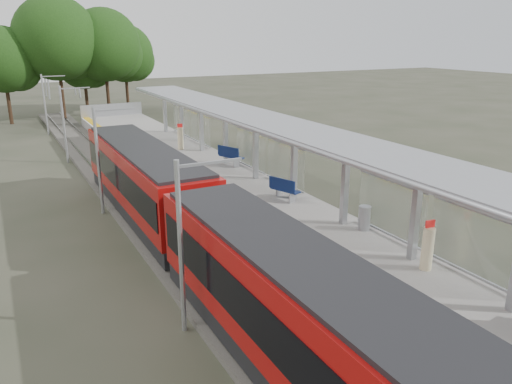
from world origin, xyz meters
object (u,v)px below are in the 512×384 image
Objects in this scene: info_pillar_far at (180,138)px; train at (198,224)px; bench_mid at (284,188)px; info_pillar_near at (428,248)px; litter_bin at (364,218)px; bench_far at (230,155)px.

train is at bearing -84.07° from info_pillar_far.
bench_mid is at bearing -63.86° from info_pillar_far.
info_pillar_near is 0.99× the size of info_pillar_far.
litter_bin is (6.84, -1.20, -0.54)m from train.
train is at bearing 170.03° from litter_bin.
info_pillar_far is 18.12m from litter_bin.
bench_mid is 13.13m from info_pillar_far.
train is 16.83× the size of bench_mid.
bench_far is at bearing -54.76° from info_pillar_far.
bench_mid is 5.03m from litter_bin.
info_pillar_far is 1.79× the size of litter_bin.
bench_mid is at bearing -116.58° from bench_far.
train is 15.54× the size of bench_far.
info_pillar_near is at bearing -38.81° from train.
bench_far is 0.98× the size of info_pillar_far.
train is 12.94m from bench_far.
train reaches higher than bench_mid.
info_pillar_near is at bearing -63.92° from info_pillar_far.
info_pillar_near reaches higher than bench_mid.
litter_bin is (0.89, -4.95, -0.06)m from bench_mid.
info_pillar_far is at bearing 72.36° from bench_mid.
info_pillar_near is at bearing -107.80° from bench_mid.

